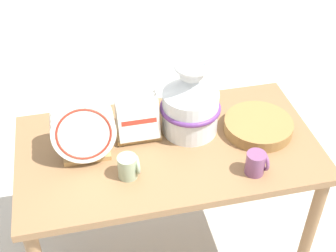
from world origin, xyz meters
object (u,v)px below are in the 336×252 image
object	(u,v)px
ceramic_vase	(190,103)
dish_rack_round_plates	(84,132)
mug_sage_glaze	(129,167)
mug_plum_glaze	(256,163)
wicker_charger_stack	(258,126)
dish_rack_square_plates	(137,120)

from	to	relation	value
ceramic_vase	dish_rack_round_plates	bearing A→B (deg)	-171.29
ceramic_vase	mug_sage_glaze	bearing A→B (deg)	-143.73
mug_sage_glaze	mug_plum_glaze	xyz separation A→B (m)	(0.50, -0.09, 0.00)
dish_rack_round_plates	mug_plum_glaze	world-z (taller)	dish_rack_round_plates
dish_rack_round_plates	mug_plum_glaze	xyz separation A→B (m)	(0.66, -0.25, -0.08)
wicker_charger_stack	dish_rack_square_plates	bearing A→B (deg)	170.20
ceramic_vase	dish_rack_round_plates	xyz separation A→B (m)	(-0.46, -0.07, -0.02)
ceramic_vase	wicker_charger_stack	size ratio (longest dim) A/B	1.13
mug_sage_glaze	dish_rack_round_plates	bearing A→B (deg)	134.92
dish_rack_square_plates	ceramic_vase	bearing A→B (deg)	-3.75
dish_rack_square_plates	wicker_charger_stack	xyz separation A→B (m)	(0.53, -0.09, -0.05)
wicker_charger_stack	mug_plum_glaze	size ratio (longest dim) A/B	3.08
mug_sage_glaze	mug_plum_glaze	world-z (taller)	same
ceramic_vase	mug_sage_glaze	xyz separation A→B (m)	(-0.31, -0.23, -0.10)
dish_rack_square_plates	dish_rack_round_plates	bearing A→B (deg)	-159.64
mug_plum_glaze	dish_rack_square_plates	bearing A→B (deg)	141.67
wicker_charger_stack	mug_sage_glaze	bearing A→B (deg)	-165.97
dish_rack_square_plates	wicker_charger_stack	world-z (taller)	dish_rack_square_plates
dish_rack_square_plates	wicker_charger_stack	bearing A→B (deg)	-9.80
wicker_charger_stack	mug_plum_glaze	distance (m)	0.27
dish_rack_square_plates	mug_sage_glaze	distance (m)	0.26
wicker_charger_stack	mug_sage_glaze	xyz separation A→B (m)	(-0.60, -0.15, 0.02)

